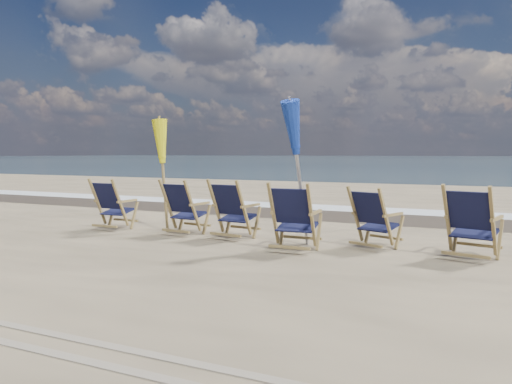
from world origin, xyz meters
TOP-DOWN VIEW (x-y plane):
  - ocean at (0.00, 128.00)m, footprint 400.00×400.00m
  - surf_foam at (0.00, 8.30)m, footprint 200.00×1.40m
  - wet_sand_strip at (0.00, 6.80)m, footprint 200.00×2.60m
  - beach_chair_0 at (-3.06, 2.46)m, footprint 0.67×0.76m
  - beach_chair_1 at (-1.43, 2.50)m, footprint 0.76×0.83m
  - beach_chair_2 at (-0.38, 2.50)m, footprint 0.78×0.85m
  - beach_chair_3 at (1.06, 1.93)m, footprint 0.74×0.83m
  - beach_chair_4 at (2.05, 2.57)m, footprint 0.87×0.92m
  - beach_chair_5 at (3.54, 2.35)m, footprint 0.87×0.94m
  - umbrella_yellow at (-2.29, 2.83)m, footprint 0.30×0.30m
  - umbrella_blue at (0.71, 2.36)m, footprint 0.30×0.30m

SIDE VIEW (x-z plane):
  - ocean at x=0.00m, z-range 0.00..0.00m
  - wet_sand_strip at x=0.00m, z-range 0.00..0.00m
  - surf_foam at x=0.00m, z-range 0.00..0.01m
  - beach_chair_4 at x=2.05m, z-range 0.00..1.02m
  - beach_chair_0 at x=-3.06m, z-range 0.00..1.04m
  - beach_chair_1 at x=-1.43m, z-range 0.00..1.06m
  - beach_chair_2 at x=-0.38m, z-range 0.00..1.08m
  - beach_chair_3 at x=1.06m, z-range 0.00..1.10m
  - beach_chair_5 at x=3.54m, z-range 0.00..1.10m
  - umbrella_yellow at x=-2.29m, z-range 0.56..2.74m
  - umbrella_blue at x=0.71m, z-range 0.68..3.12m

